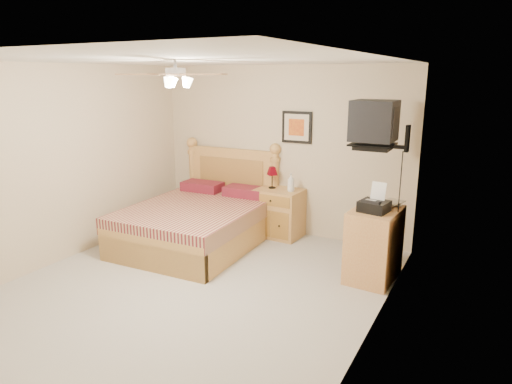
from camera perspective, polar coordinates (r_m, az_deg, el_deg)
floor at (r=5.39m, az=-7.58°, el=-11.63°), size 4.50×4.50×0.00m
ceiling at (r=4.85m, az=-8.59°, el=16.00°), size 4.00×4.50×0.04m
wall_back at (r=6.88m, az=3.05°, el=5.15°), size 4.00×0.04×2.50m
wall_left at (r=6.34m, az=-22.86°, el=3.25°), size 0.04×4.50×2.50m
wall_right at (r=4.15m, az=14.92°, el=-1.50°), size 0.04×4.50×2.50m
bed at (r=6.43m, az=-7.59°, el=-0.76°), size 1.69×2.17×1.37m
nightstand at (r=6.82m, az=2.90°, el=-2.62°), size 0.69×0.53×0.72m
table_lamp at (r=6.77m, az=2.03°, el=1.83°), size 0.19×0.19×0.32m
lotion_bottle at (r=6.59m, az=4.40°, el=1.19°), size 0.10×0.11×0.27m
framed_picture at (r=6.70m, az=5.13°, el=8.06°), size 0.46×0.04×0.46m
dresser at (r=5.55m, az=14.54°, el=-6.36°), size 0.55×0.76×0.86m
fax_machine at (r=5.28m, az=14.62°, el=-0.70°), size 0.35×0.37×0.32m
magazine_lower at (r=5.67m, az=15.30°, el=-1.27°), size 0.32×0.36×0.03m
magazine_upper at (r=5.66m, az=15.66°, el=-1.05°), size 0.28×0.34×0.02m
wall_tv at (r=5.39m, az=16.09°, el=8.07°), size 0.56×0.46×0.58m
ceiling_fan at (r=4.69m, az=-10.02°, el=14.29°), size 1.14×1.14×0.28m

